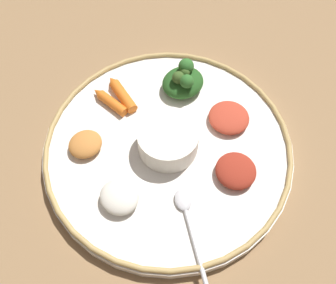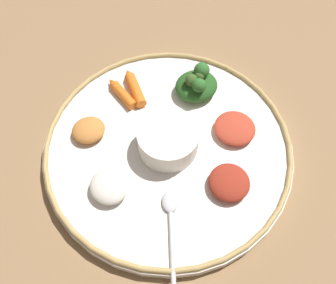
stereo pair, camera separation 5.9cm
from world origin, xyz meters
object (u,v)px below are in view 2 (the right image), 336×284
object	(u,v)px
center_bowl	(168,139)
carrot_near_spoon	(134,87)
greens_pile	(197,84)
carrot_outer	(121,93)
spoon	(171,222)

from	to	relation	value
center_bowl	carrot_near_spoon	bearing A→B (deg)	60.33
center_bowl	carrot_near_spoon	xyz separation A→B (m)	(0.06, 0.11, -0.01)
center_bowl	greens_pile	world-z (taller)	greens_pile
center_bowl	carrot_near_spoon	world-z (taller)	center_bowl
center_bowl	greens_pile	bearing A→B (deg)	9.04
greens_pile	carrot_outer	xyz separation A→B (m)	(-0.08, 0.10, -0.01)
center_bowl	carrot_outer	xyz separation A→B (m)	(0.04, 0.12, -0.02)
greens_pile	carrot_outer	bearing A→B (deg)	126.99
greens_pile	carrot_near_spoon	world-z (taller)	greens_pile
spoon	carrot_near_spoon	xyz separation A→B (m)	(0.16, 0.18, 0.01)
spoon	carrot_outer	distance (m)	0.24
spoon	carrot_near_spoon	world-z (taller)	carrot_near_spoon
center_bowl	greens_pile	xyz separation A→B (m)	(0.12, 0.02, -0.00)
spoon	center_bowl	bearing A→B (deg)	34.96
greens_pile	carrot_outer	distance (m)	0.13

